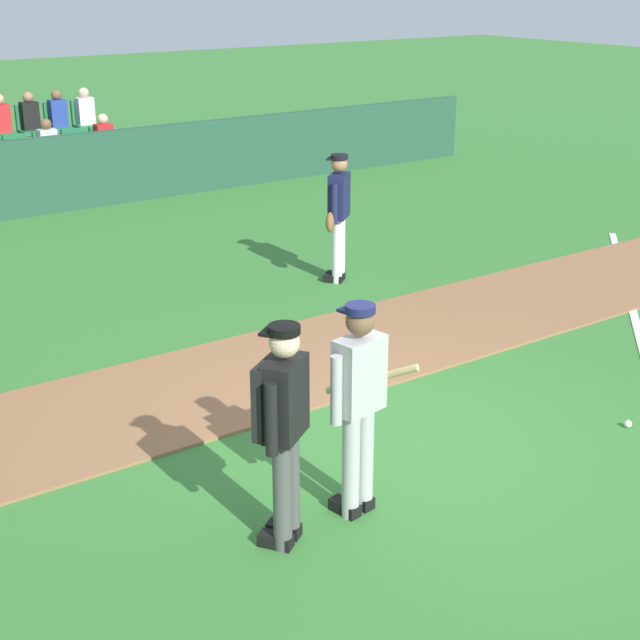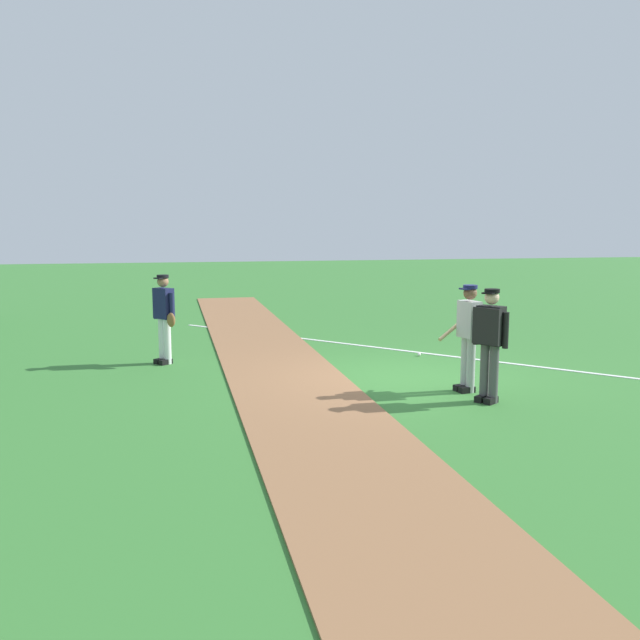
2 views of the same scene
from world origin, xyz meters
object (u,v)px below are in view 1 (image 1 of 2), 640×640
batter_grey_jersey (359,402)px  baseball (628,424)px  runner_navy_jersey (338,213)px  umpire_home_plate (283,423)px

batter_grey_jersey → baseball: batter_grey_jersey is taller
baseball → batter_grey_jersey: bearing=174.1°
batter_grey_jersey → baseball: (2.98, -0.31, -0.93)m
runner_navy_jersey → umpire_home_plate: bearing=-129.8°
batter_grey_jersey → runner_navy_jersey: 5.92m
runner_navy_jersey → baseball: size_ratio=23.78×
runner_navy_jersey → baseball: (-0.38, -5.18, -0.93)m
umpire_home_plate → baseball: umpire_home_plate is taller
batter_grey_jersey → umpire_home_plate: (-0.71, -0.02, 0.03)m
umpire_home_plate → runner_navy_jersey: same height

